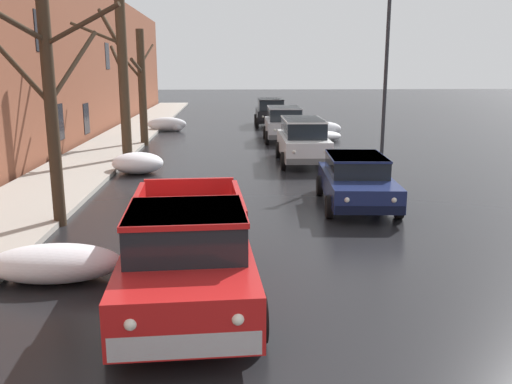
% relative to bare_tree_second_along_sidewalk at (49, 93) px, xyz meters
% --- Properties ---
extents(left_sidewalk_slab, '(3.04, 80.00, 0.15)m').
position_rel_bare_tree_second_along_sidewalk_xyz_m(left_sidewalk_slab, '(-1.50, 7.40, -3.17)').
color(left_sidewalk_slab, '#A8A399').
rests_on(left_sidewalk_slab, ground).
extents(brick_townhouse_facade, '(0.63, 80.00, 8.60)m').
position_rel_bare_tree_second_along_sidewalk_xyz_m(brick_townhouse_facade, '(-3.52, 7.41, 1.06)').
color(brick_townhouse_facade, brown).
rests_on(brick_townhouse_facade, ground).
extents(snow_bank_near_corner_left, '(2.40, 0.93, 0.86)m').
position_rel_bare_tree_second_along_sidewalk_xyz_m(snow_bank_near_corner_left, '(0.59, 20.83, -2.84)').
color(snow_bank_near_corner_left, white).
rests_on(snow_bank_near_corner_left, ground).
extents(snow_bank_along_left_kerb, '(2.07, 1.02, 0.80)m').
position_rel_bare_tree_second_along_sidewalk_xyz_m(snow_bank_along_left_kerb, '(9.87, 18.04, -2.86)').
color(snow_bank_along_left_kerb, white).
rests_on(snow_bank_along_left_kerb, ground).
extents(snow_bank_mid_block_left, '(1.88, 1.40, 0.79)m').
position_rel_bare_tree_second_along_sidewalk_xyz_m(snow_bank_mid_block_left, '(0.89, 6.80, -2.86)').
color(snow_bank_mid_block_left, white).
rests_on(snow_bank_mid_block_left, ground).
extents(snow_bank_near_corner_right, '(1.94, 1.39, 0.53)m').
position_rel_bare_tree_second_along_sidewalk_xyz_m(snow_bank_near_corner_right, '(9.42, 15.74, -2.98)').
color(snow_bank_near_corner_right, white).
rests_on(snow_bank_near_corner_right, ground).
extents(snow_bank_along_right_kerb, '(2.42, 1.19, 0.67)m').
position_rel_bare_tree_second_along_sidewalk_xyz_m(snow_bank_along_right_kerb, '(0.94, -3.62, -2.91)').
color(snow_bank_along_right_kerb, white).
rests_on(snow_bank_along_right_kerb, ground).
extents(bare_tree_second_along_sidewalk, '(3.26, 3.75, 5.97)m').
position_rel_bare_tree_second_along_sidewalk_xyz_m(bare_tree_second_along_sidewalk, '(0.00, 0.00, 0.00)').
color(bare_tree_second_along_sidewalk, '#382B1E').
rests_on(bare_tree_second_along_sidewalk, ground).
extents(bare_tree_mid_block, '(2.09, 1.91, 7.18)m').
position_rel_bare_tree_second_along_sidewalk_xyz_m(bare_tree_mid_block, '(-0.06, 9.64, 0.49)').
color(bare_tree_mid_block, '#423323').
rests_on(bare_tree_mid_block, ground).
extents(bare_tree_far_down_block, '(1.77, 2.90, 5.69)m').
position_rel_bare_tree_second_along_sidewalk_xyz_m(bare_tree_far_down_block, '(-0.02, 14.51, -0.27)').
color(bare_tree_far_down_block, '#423323').
rests_on(bare_tree_far_down_block, ground).
extents(pickup_truck_red_approaching_near_lane, '(2.42, 5.40, 1.76)m').
position_rel_bare_tree_second_along_sidewalk_xyz_m(pickup_truck_red_approaching_near_lane, '(3.49, -4.69, -2.36)').
color(pickup_truck_red_approaching_near_lane, red).
rests_on(pickup_truck_red_approaching_near_lane, ground).
extents(sedan_darkblue_parked_kerbside_close, '(2.22, 4.44, 1.42)m').
position_rel_bare_tree_second_along_sidewalk_xyz_m(sedan_darkblue_parked_kerbside_close, '(7.81, 1.65, -2.49)').
color(sedan_darkblue_parked_kerbside_close, navy).
rests_on(sedan_darkblue_parked_kerbside_close, ground).
extents(suv_white_parked_kerbside_mid, '(2.09, 4.86, 1.82)m').
position_rel_bare_tree_second_along_sidewalk_xyz_m(suv_white_parked_kerbside_mid, '(7.28, 8.78, -2.25)').
color(suv_white_parked_kerbside_mid, silver).
rests_on(suv_white_parked_kerbside_mid, ground).
extents(suv_silver_parked_far_down_block, '(2.22, 4.35, 1.82)m').
position_rel_bare_tree_second_along_sidewalk_xyz_m(suv_silver_parked_far_down_block, '(7.25, 15.78, -2.25)').
color(suv_silver_parked_far_down_block, '#B7B7BC').
rests_on(suv_silver_parked_far_down_block, ground).
extents(suv_black_queued_behind_truck, '(2.16, 4.74, 1.82)m').
position_rel_bare_tree_second_along_sidewalk_xyz_m(suv_black_queued_behind_truck, '(7.16, 23.74, -2.25)').
color(suv_black_queued_behind_truck, black).
rests_on(suv_black_queued_behind_truck, ground).
extents(street_lamp_post, '(0.44, 0.24, 6.62)m').
position_rel_bare_tree_second_along_sidewalk_xyz_m(street_lamp_post, '(10.20, 7.44, 0.43)').
color(street_lamp_post, '#28282D').
rests_on(street_lamp_post, ground).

